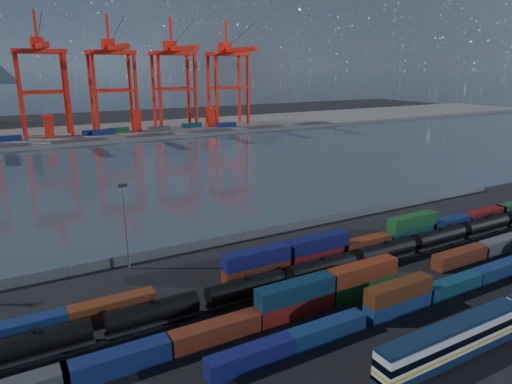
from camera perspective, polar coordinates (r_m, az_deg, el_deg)
ground at (r=82.15m, az=10.64°, el=-11.64°), size 700.00×700.00×0.00m
harbor_water at (r=171.25m, az=-12.54°, el=2.59°), size 700.00×700.00×0.00m
far_quay at (r=271.81m, az=-19.30°, el=6.97°), size 700.00×70.00×2.00m
distant_mountains at (r=1668.85m, az=-27.48°, el=20.13°), size 2470.00×1100.00×520.00m
container_row_south at (r=79.96m, az=20.55°, el=-11.62°), size 141.15×2.49×5.30m
container_row_mid at (r=85.57m, az=17.68°, el=-9.59°), size 142.71×2.67×5.69m
container_row_north at (r=91.47m, az=9.07°, el=-7.25°), size 141.84×2.64×5.62m
tanker_string at (r=83.53m, az=8.26°, el=-9.40°), size 138.08×3.02×4.33m
waterfront_fence at (r=102.66m, az=0.56°, el=-5.10°), size 160.12×0.12×2.20m
yard_light_mast at (r=87.60m, az=-15.99°, el=-3.64°), size 1.60×0.40×16.60m
gantry_cranes at (r=261.55m, az=-21.43°, el=14.89°), size 199.57×47.18×63.89m
quay_containers at (r=255.50m, az=-21.15°, el=6.83°), size 172.58×10.99×2.60m
straddle_carriers at (r=260.76m, az=-19.55°, el=8.14°), size 140.00×7.00×11.10m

